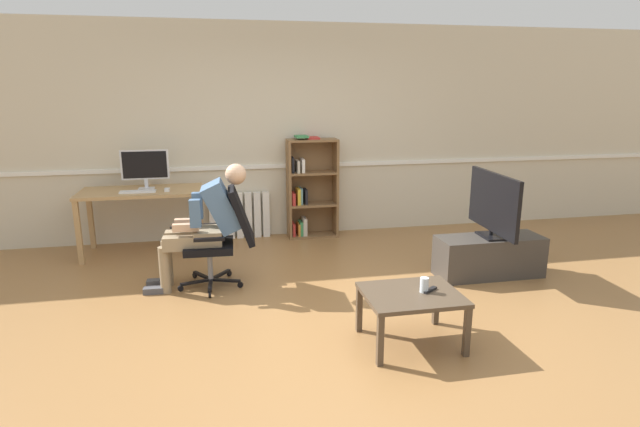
# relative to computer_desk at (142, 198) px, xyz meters

# --- Properties ---
(ground_plane) EXTENTS (18.00, 18.00, 0.00)m
(ground_plane) POSITION_rel_computer_desk_xyz_m (1.70, -2.15, -0.66)
(ground_plane) COLOR olive
(back_wall) EXTENTS (12.00, 0.13, 2.70)m
(back_wall) POSITION_rel_computer_desk_xyz_m (1.70, 0.50, 0.69)
(back_wall) COLOR beige
(back_wall) RESTS_ON ground_plane
(computer_desk) EXTENTS (1.37, 0.68, 0.76)m
(computer_desk) POSITION_rel_computer_desk_xyz_m (0.00, 0.00, 0.00)
(computer_desk) COLOR tan
(computer_desk) RESTS_ON ground_plane
(imac_monitor) EXTENTS (0.54, 0.14, 0.46)m
(imac_monitor) POSITION_rel_computer_desk_xyz_m (0.06, 0.08, 0.36)
(imac_monitor) COLOR silver
(imac_monitor) RESTS_ON computer_desk
(keyboard) EXTENTS (0.39, 0.12, 0.02)m
(keyboard) POSITION_rel_computer_desk_xyz_m (-0.01, -0.14, 0.11)
(keyboard) COLOR white
(keyboard) RESTS_ON computer_desk
(computer_mouse) EXTENTS (0.06, 0.10, 0.03)m
(computer_mouse) POSITION_rel_computer_desk_xyz_m (0.30, -0.12, 0.11)
(computer_mouse) COLOR white
(computer_mouse) RESTS_ON computer_desk
(bookshelf) EXTENTS (0.65, 0.29, 1.32)m
(bookshelf) POSITION_rel_computer_desk_xyz_m (2.04, 0.30, -0.04)
(bookshelf) COLOR brown
(bookshelf) RESTS_ON ground_plane
(radiator) EXTENTS (0.77, 0.08, 0.60)m
(radiator) POSITION_rel_computer_desk_xyz_m (1.14, 0.39, -0.36)
(radiator) COLOR white
(radiator) RESTS_ON ground_plane
(office_chair) EXTENTS (0.77, 0.61, 0.99)m
(office_chair) POSITION_rel_computer_desk_xyz_m (0.91, -1.24, -0.13)
(office_chair) COLOR black
(office_chair) RESTS_ON ground_plane
(person_seated) EXTENTS (1.02, 0.40, 1.21)m
(person_seated) POSITION_rel_computer_desk_xyz_m (0.74, -1.24, -0.01)
(person_seated) COLOR #937F60
(person_seated) RESTS_ON ground_plane
(tv_stand) EXTENTS (1.10, 0.40, 0.42)m
(tv_stand) POSITION_rel_computer_desk_xyz_m (3.60, -1.52, -0.45)
(tv_stand) COLOR #3D3833
(tv_stand) RESTS_ON ground_plane
(tv_screen) EXTENTS (0.22, 0.99, 0.66)m
(tv_screen) POSITION_rel_computer_desk_xyz_m (3.60, -1.52, 0.11)
(tv_screen) COLOR black
(tv_screen) RESTS_ON tv_stand
(coffee_table) EXTENTS (0.72, 0.60, 0.41)m
(coffee_table) POSITION_rel_computer_desk_xyz_m (2.26, -2.73, -0.30)
(coffee_table) COLOR #4C3D2D
(coffee_table) RESTS_ON ground_plane
(drinking_glass) EXTENTS (0.07, 0.07, 0.11)m
(drinking_glass) POSITION_rel_computer_desk_xyz_m (2.36, -2.74, -0.19)
(drinking_glass) COLOR silver
(drinking_glass) RESTS_ON coffee_table
(spare_remote) EXTENTS (0.14, 0.11, 0.02)m
(spare_remote) POSITION_rel_computer_desk_xyz_m (2.41, -2.73, -0.24)
(spare_remote) COLOR black
(spare_remote) RESTS_ON coffee_table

